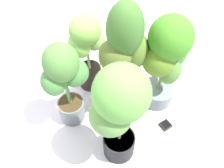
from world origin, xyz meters
The scene contains 7 objects.
ground_plane centered at (0.00, 0.00, 0.00)m, with size 8.00×8.00×0.00m, color silver.
potted_plant_front_right centered at (0.25, -0.06, 0.50)m, with size 0.44×0.38×0.85m.
potted_plant_front_left centered at (-0.35, -0.07, 0.56)m, with size 0.43×0.43×0.88m.
potted_plant_back_center centered at (0.04, 0.52, 0.44)m, with size 0.33×0.27×0.73m.
potted_plant_center centered at (0.02, 0.15, 0.57)m, with size 0.42×0.34×1.00m.
potted_plant_back_left centered at (-0.31, 0.40, 0.46)m, with size 0.39×0.34×0.77m.
hygrometer_box centered at (0.06, -0.26, 0.01)m, with size 0.10×0.10×0.03m.
Camera 1 is at (-0.96, -0.49, 1.71)m, focal length 38.20 mm.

